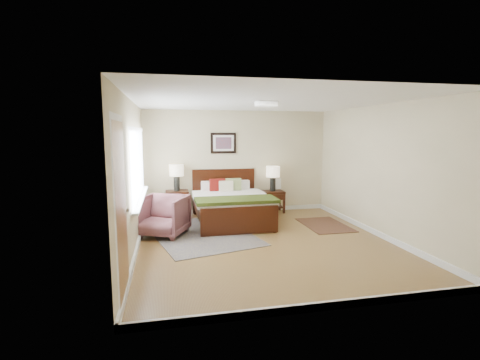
{
  "coord_description": "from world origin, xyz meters",
  "views": [
    {
      "loc": [
        -1.7,
        -5.86,
        1.97
      ],
      "look_at": [
        -0.31,
        0.73,
        1.05
      ],
      "focal_mm": 26.0,
      "sensor_mm": 36.0,
      "label": 1
    }
  ],
  "objects_px": {
    "lamp_right": "(273,174)",
    "nightstand_right": "(273,199)",
    "bed": "(231,200)",
    "rug_persian": "(201,234)",
    "armchair": "(163,216)",
    "lamp_left": "(177,173)",
    "nightstand_left": "(177,196)"
  },
  "relations": [
    {
      "from": "bed",
      "to": "armchair",
      "type": "distance_m",
      "value": 1.62
    },
    {
      "from": "bed",
      "to": "lamp_right",
      "type": "distance_m",
      "value": 1.49
    },
    {
      "from": "bed",
      "to": "armchair",
      "type": "relative_size",
      "value": 2.32
    },
    {
      "from": "nightstand_left",
      "to": "lamp_left",
      "type": "relative_size",
      "value": 1.02
    },
    {
      "from": "armchair",
      "to": "rug_persian",
      "type": "xyz_separation_m",
      "value": [
        0.72,
        -0.06,
        -0.38
      ]
    },
    {
      "from": "lamp_right",
      "to": "armchair",
      "type": "bearing_deg",
      "value": -151.05
    },
    {
      "from": "rug_persian",
      "to": "lamp_left",
      "type": "bearing_deg",
      "value": 90.59
    },
    {
      "from": "lamp_right",
      "to": "nightstand_right",
      "type": "bearing_deg",
      "value": -90.0
    },
    {
      "from": "bed",
      "to": "rug_persian",
      "type": "height_order",
      "value": "bed"
    },
    {
      "from": "lamp_right",
      "to": "rug_persian",
      "type": "relative_size",
      "value": 0.25
    },
    {
      "from": "nightstand_left",
      "to": "lamp_right",
      "type": "distance_m",
      "value": 2.38
    },
    {
      "from": "lamp_left",
      "to": "armchair",
      "type": "distance_m",
      "value": 1.64
    },
    {
      "from": "nightstand_right",
      "to": "armchair",
      "type": "relative_size",
      "value": 0.63
    },
    {
      "from": "bed",
      "to": "rug_persian",
      "type": "bearing_deg",
      "value": -133.29
    },
    {
      "from": "lamp_left",
      "to": "rug_persian",
      "type": "distance_m",
      "value": 1.89
    },
    {
      "from": "nightstand_right",
      "to": "lamp_left",
      "type": "distance_m",
      "value": 2.44
    },
    {
      "from": "bed",
      "to": "nightstand_left",
      "type": "height_order",
      "value": "bed"
    },
    {
      "from": "nightstand_left",
      "to": "armchair",
      "type": "distance_m",
      "value": 1.48
    },
    {
      "from": "lamp_left",
      "to": "nightstand_right",
      "type": "bearing_deg",
      "value": -0.29
    },
    {
      "from": "nightstand_right",
      "to": "armchair",
      "type": "height_order",
      "value": "armchair"
    },
    {
      "from": "nightstand_left",
      "to": "lamp_left",
      "type": "xyz_separation_m",
      "value": [
        0.0,
        0.02,
        0.55
      ]
    },
    {
      "from": "lamp_left",
      "to": "rug_persian",
      "type": "height_order",
      "value": "lamp_left"
    },
    {
      "from": "bed",
      "to": "lamp_left",
      "type": "xyz_separation_m",
      "value": [
        -1.14,
        0.75,
        0.55
      ]
    },
    {
      "from": "lamp_right",
      "to": "rug_persian",
      "type": "xyz_separation_m",
      "value": [
        -1.93,
        -1.52,
        -0.96
      ]
    },
    {
      "from": "nightstand_right",
      "to": "lamp_right",
      "type": "xyz_separation_m",
      "value": [
        0.0,
        0.01,
        0.63
      ]
    },
    {
      "from": "nightstand_right",
      "to": "lamp_right",
      "type": "height_order",
      "value": "lamp_right"
    },
    {
      "from": "nightstand_right",
      "to": "armchair",
      "type": "distance_m",
      "value": 3.02
    },
    {
      "from": "lamp_right",
      "to": "armchair",
      "type": "xyz_separation_m",
      "value": [
        -2.65,
        -1.46,
        -0.57
      ]
    },
    {
      "from": "bed",
      "to": "lamp_left",
      "type": "relative_size",
      "value": 3.26
    },
    {
      "from": "lamp_left",
      "to": "armchair",
      "type": "bearing_deg",
      "value": -102.05
    },
    {
      "from": "nightstand_left",
      "to": "lamp_right",
      "type": "height_order",
      "value": "lamp_right"
    },
    {
      "from": "bed",
      "to": "lamp_right",
      "type": "relative_size",
      "value": 3.26
    }
  ]
}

